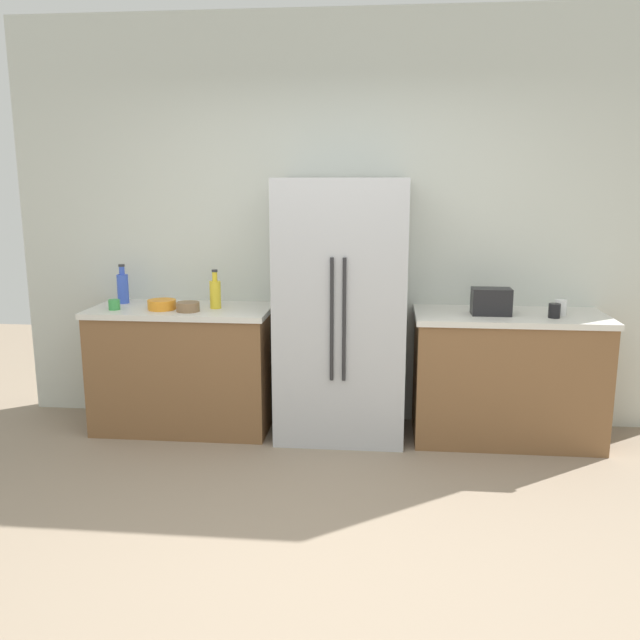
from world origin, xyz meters
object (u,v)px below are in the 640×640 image
refrigerator (341,311)px  bowl_a (188,307)px  toaster (491,301)px  bottle_b (215,293)px  bottle_a (123,287)px  cup_c (561,307)px  cup_b (554,311)px  cup_a (114,305)px  bowl_b (162,305)px

refrigerator → bowl_a: 1.06m
toaster → refrigerator: bearing=178.7°
bowl_a → bottle_b: bearing=39.5°
bottle_a → cup_c: bottle_a is taller
cup_b → bottle_a: bearing=175.4°
cup_b → refrigerator: bearing=176.3°
bottle_b → cup_c: bearing=-0.1°
cup_a → bowl_b: (0.33, 0.04, -0.00)m
toaster → bottle_a: bottle_a is taller
bottle_b → cup_b: size_ratio=2.91×
toaster → cup_b: 0.41m
cup_c → bowl_a: (-2.52, -0.13, -0.02)m
toaster → bottle_b: 1.90m
toaster → cup_c: bearing=4.5°
bottle_a → cup_a: bearing=-82.3°
bottle_a → bottle_b: 0.74m
bottle_b → cup_b: (2.29, -0.11, -0.06)m
bottle_a → cup_b: size_ratio=3.04×
cup_b → cup_c: bearing=57.9°
refrigerator → cup_c: (1.47, 0.01, 0.05)m
cup_b → bowl_b: (-2.66, 0.03, -0.01)m
toaster → bowl_b: bearing=-179.1°
bottle_b → bowl_b: bottle_b is taller
cup_a → cup_b: size_ratio=0.83×
cup_c → bowl_b: bearing=-178.5°
refrigerator → bowl_b: size_ratio=9.16×
cup_b → bowl_b: size_ratio=0.48×
refrigerator → bowl_a: (-1.05, -0.11, 0.03)m
bottle_b → bowl_b: size_ratio=1.40×
toaster → bottle_b: (-1.90, 0.04, 0.02)m
cup_b → bowl_b: cup_b is taller
refrigerator → bottle_a: (-1.61, 0.15, 0.11)m
bowl_b → cup_c: bearing=1.5°
bottle_b → cup_c: 2.36m
bowl_a → cup_c: bearing=2.9°
cup_a → toaster: bearing=1.7°
refrigerator → cup_c: size_ratio=17.48×
toaster → bottle_a: size_ratio=0.90×
refrigerator → cup_a: (-1.58, -0.10, 0.03)m
bowl_a → bottle_a: bearing=155.0°
bottle_a → bowl_b: 0.43m
bottle_b → cup_c: size_ratio=2.68×
cup_b → toaster: bearing=170.3°
refrigerator → toaster: bearing=-1.3°
bottle_b → bowl_b: (-0.36, -0.08, -0.07)m
cup_a → bowl_a: 0.53m
bottle_a → cup_c: bearing=-2.6°
bottle_a → bottle_b: (0.72, -0.13, -0.01)m
toaster → cup_c: size_ratio=2.52×
bowl_a → bowl_b: size_ratio=0.81×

